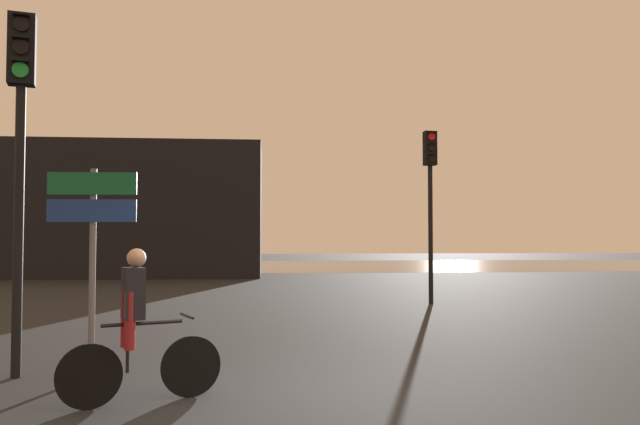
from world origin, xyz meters
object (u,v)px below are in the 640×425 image
Objects in this scene: direction_sign_post at (92,233)px; cyclist at (136,325)px; distant_building at (103,210)px; traffic_light_near_left at (20,124)px; traffic_light_far_right at (430,184)px.

cyclist is at bearing 124.24° from direction_sign_post.
distant_building is 3.06× the size of traffic_light_near_left.
traffic_light_far_right is (7.37, 7.95, -0.01)m from traffic_light_near_left.
traffic_light_near_left is at bearing -78.37° from distant_building.
direction_sign_post is at bearing 44.77° from traffic_light_far_right.
traffic_light_near_left is (4.15, -20.17, 0.23)m from distant_building.
direction_sign_post reaches higher than cyclist.
traffic_light_far_right reaches higher than direction_sign_post.
distant_building reaches higher than traffic_light_near_left.
direction_sign_post is at bearing -170.76° from cyclist.
traffic_light_near_left is 10.84m from traffic_light_far_right.
distant_building is at bearing -93.25° from traffic_light_near_left.
traffic_light_far_right is 10.38m from direction_sign_post.
traffic_light_far_right is 11.13m from cyclist.
distant_building is 20.60m from traffic_light_near_left.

